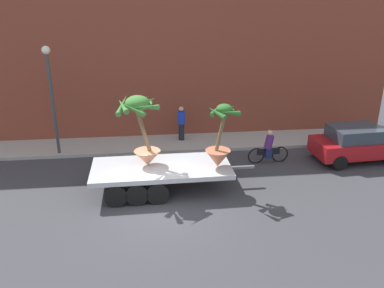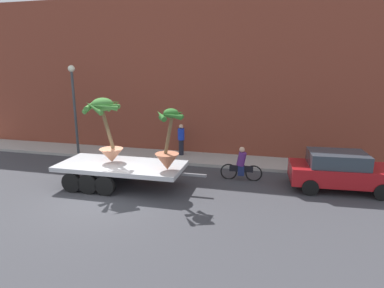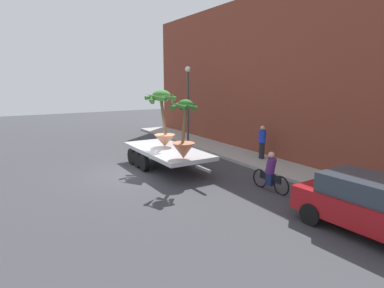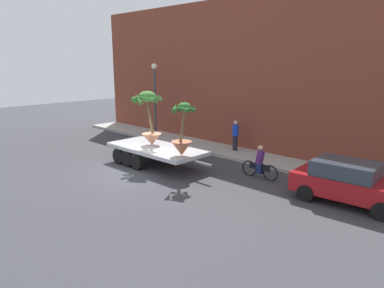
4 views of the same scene
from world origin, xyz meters
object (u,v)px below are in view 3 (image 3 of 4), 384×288
(parked_car, at_px, (371,205))
(pedestrian_near_gate, at_px, (262,142))
(potted_palm_rear, at_px, (163,116))
(potted_palm_middle, at_px, (184,136))
(street_lamp, at_px, (188,95))
(cyclist, at_px, (271,174))
(flatbed_trailer, at_px, (164,152))

(parked_car, height_order, pedestrian_near_gate, pedestrian_near_gate)
(pedestrian_near_gate, bearing_deg, potted_palm_rear, -111.31)
(potted_palm_middle, distance_m, pedestrian_near_gate, 5.29)
(parked_car, bearing_deg, street_lamp, 171.69)
(parked_car, bearing_deg, potted_palm_middle, -162.36)
(street_lamp, bearing_deg, cyclist, -10.66)
(parked_car, distance_m, street_lamp, 13.66)
(potted_palm_middle, xyz_separation_m, parked_car, (6.59, 2.10, -1.08))
(potted_palm_rear, distance_m, pedestrian_near_gate, 5.24)
(flatbed_trailer, bearing_deg, cyclist, 21.91)
(parked_car, bearing_deg, potted_palm_rear, -169.92)
(cyclist, distance_m, pedestrian_near_gate, 4.60)
(potted_palm_rear, bearing_deg, potted_palm_middle, -8.49)
(potted_palm_rear, xyz_separation_m, parked_car, (9.41, 1.67, -1.61))
(flatbed_trailer, xyz_separation_m, cyclist, (5.02, 2.02, -0.08))
(cyclist, xyz_separation_m, pedestrian_near_gate, (-3.59, 2.84, 0.37))
(potted_palm_rear, bearing_deg, flatbed_trailer, -20.85)
(pedestrian_near_gate, bearing_deg, flatbed_trailer, -106.36)
(flatbed_trailer, bearing_deg, potted_palm_middle, -6.28)
(potted_palm_rear, bearing_deg, parked_car, 10.08)
(potted_palm_middle, distance_m, parked_car, 7.00)
(potted_palm_rear, height_order, street_lamp, street_lamp)
(street_lamp, bearing_deg, flatbed_trailer, -41.26)
(flatbed_trailer, relative_size, pedestrian_near_gate, 3.65)
(cyclist, bearing_deg, flatbed_trailer, -158.09)
(flatbed_trailer, relative_size, potted_palm_middle, 2.58)
(potted_palm_middle, bearing_deg, potted_palm_rear, 171.51)
(parked_car, distance_m, pedestrian_near_gate, 8.17)
(flatbed_trailer, bearing_deg, parked_car, 11.49)
(pedestrian_near_gate, bearing_deg, parked_car, -21.82)
(potted_palm_rear, bearing_deg, street_lamp, 137.09)
(potted_palm_rear, distance_m, parked_car, 9.70)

